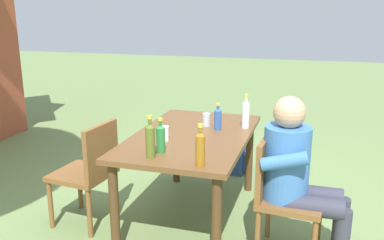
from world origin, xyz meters
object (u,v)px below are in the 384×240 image
object	(u,v)px
bottle_green	(161,138)
cup_white	(164,133)
dining_table	(192,145)
bottle_blue	(218,118)
person_in_white_shirt	(297,171)
cup_steel	(206,120)
backpack_by_near_side	(237,153)
chair_near_left	(280,191)
backpack_by_far_side	(207,142)
bottle_olive	(150,140)
bottle_amber	(200,148)
bottle_clear	(246,113)
chair_far_left	(90,169)

from	to	relation	value
bottle_green	cup_white	distance (m)	0.28
dining_table	bottle_blue	xyz separation A→B (m)	(0.19, -0.17, 0.19)
cup_white	person_in_white_shirt	bearing A→B (deg)	-96.43
bottle_blue	cup_steel	xyz separation A→B (m)	(0.07, 0.12, -0.04)
bottle_green	backpack_by_near_side	distance (m)	1.79
person_in_white_shirt	cup_steel	xyz separation A→B (m)	(0.61, 0.81, 0.15)
chair_near_left	bottle_blue	size ratio (longest dim) A/B	3.81
person_in_white_shirt	bottle_blue	world-z (taller)	person_in_white_shirt
backpack_by_near_side	backpack_by_far_side	xyz separation A→B (m)	(0.24, 0.41, 0.02)
person_in_white_shirt	cup_steel	world-z (taller)	person_in_white_shirt
cup_steel	backpack_by_far_side	world-z (taller)	cup_steel
bottle_olive	cup_steel	bearing A→B (deg)	-10.70
bottle_amber	backpack_by_far_side	bearing A→B (deg)	13.43
cup_white	cup_steel	world-z (taller)	same
dining_table	bottle_green	world-z (taller)	bottle_green
bottle_green	backpack_by_far_side	distance (m)	2.00
chair_near_left	bottle_blue	xyz separation A→B (m)	(0.53, 0.59, 0.36)
bottle_clear	backpack_by_far_side	xyz separation A→B (m)	(1.08, 0.62, -0.65)
cup_white	bottle_olive	bearing A→B (deg)	-173.70
bottle_clear	cup_steel	world-z (taller)	bottle_clear
chair_far_left	bottle_amber	bearing A→B (deg)	-107.09
chair_far_left	cup_steel	world-z (taller)	chair_far_left
backpack_by_near_side	backpack_by_far_side	world-z (taller)	backpack_by_far_side
bottle_olive	chair_far_left	bearing A→B (deg)	68.01
chair_near_left	bottle_clear	distance (m)	0.84
person_in_white_shirt	backpack_by_far_side	world-z (taller)	person_in_white_shirt
bottle_amber	backpack_by_near_side	bearing A→B (deg)	2.53
bottle_blue	backpack_by_far_side	world-z (taller)	bottle_blue
chair_near_left	bottle_clear	xyz separation A→B (m)	(0.65, 0.37, 0.38)
bottle_green	cup_steel	world-z (taller)	bottle_green
person_in_white_shirt	chair_near_left	bearing A→B (deg)	86.44
chair_far_left	backpack_by_near_side	distance (m)	1.79
dining_table	person_in_white_shirt	size ratio (longest dim) A/B	1.29
dining_table	chair_far_left	xyz separation A→B (m)	(-0.35, 0.76, -0.16)
cup_white	chair_far_left	bearing A→B (deg)	101.62
chair_near_left	cup_steel	xyz separation A→B (m)	(0.60, 0.71, 0.31)
chair_near_left	chair_far_left	distance (m)	1.51
cup_steel	dining_table	bearing A→B (deg)	169.12
bottle_blue	bottle_amber	size ratio (longest dim) A/B	0.80
person_in_white_shirt	bottle_green	distance (m)	0.98
dining_table	bottle_clear	world-z (taller)	bottle_clear
cup_white	backpack_by_far_side	distance (m)	1.72
cup_steel	backpack_by_near_side	bearing A→B (deg)	-7.98
bottle_clear	chair_far_left	bearing A→B (deg)	120.21
bottle_olive	cup_white	distance (m)	0.39
bottle_olive	bottle_amber	world-z (taller)	bottle_olive
bottle_olive	bottle_blue	xyz separation A→B (m)	(0.80, -0.29, -0.03)
bottle_green	bottle_blue	distance (m)	0.73
chair_far_left	bottle_olive	bearing A→B (deg)	-111.99
bottle_amber	chair_near_left	bearing A→B (deg)	-56.94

